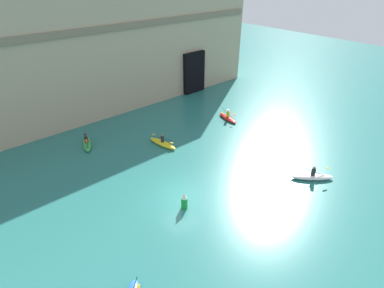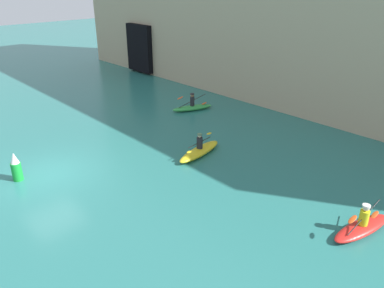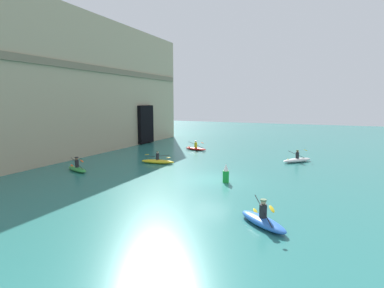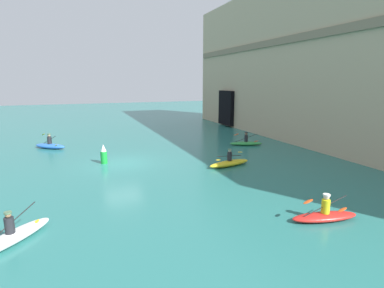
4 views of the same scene
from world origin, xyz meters
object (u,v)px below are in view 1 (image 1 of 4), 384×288
object	(u,v)px
kayak_white	(312,176)
kayak_yellow	(163,143)
kayak_green	(87,143)
kayak_red	(228,117)
marker_buoy	(184,201)

from	to	relation	value
kayak_white	kayak_yellow	size ratio (longest dim) A/B	0.91
kayak_yellow	kayak_green	bearing A→B (deg)	39.88
kayak_red	kayak_green	world-z (taller)	kayak_green
kayak_red	kayak_white	world-z (taller)	kayak_white
kayak_white	marker_buoy	bearing A→B (deg)	19.21
marker_buoy	kayak_red	bearing A→B (deg)	31.78
kayak_red	kayak_white	xyz separation A→B (m)	(-2.58, -11.46, 0.01)
kayak_green	kayak_yellow	distance (m)	6.93
kayak_red	marker_buoy	world-z (taller)	marker_buoy
kayak_green	marker_buoy	bearing A→B (deg)	-151.61
kayak_red	kayak_yellow	xyz separation A→B (m)	(-8.44, 0.18, 0.01)
kayak_green	kayak_yellow	world-z (taller)	kayak_green
kayak_white	marker_buoy	distance (m)	10.35
kayak_yellow	marker_buoy	world-z (taller)	marker_buoy
kayak_white	kayak_green	world-z (taller)	kayak_white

